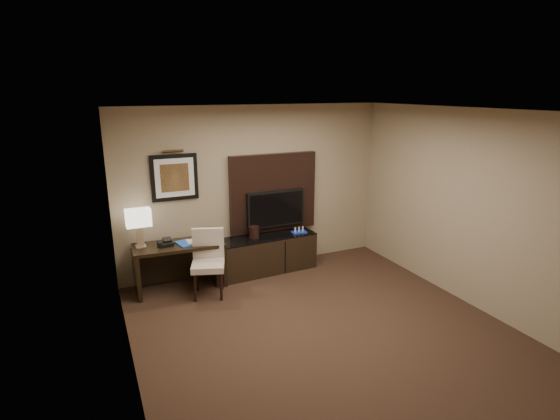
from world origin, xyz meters
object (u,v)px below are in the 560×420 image
credenza (263,254)px  tv (276,209)px  ice_bucket (254,232)px  desk_phone (166,242)px  desk_chair (208,265)px  desk (180,266)px  table_lamp (139,226)px  water_bottle (202,234)px  minibar_tray (299,230)px

credenza → tv: bearing=22.9°
ice_bucket → desk_phone: bearing=-177.5°
credenza → desk_chair: (-1.05, -0.47, 0.17)m
desk → table_lamp: size_ratio=2.11×
table_lamp → water_bottle: (0.90, -0.08, -0.22)m
desk_chair → table_lamp: (-0.85, 0.52, 0.54)m
credenza → desk_phone: desk_phone is taller
table_lamp → ice_bucket: (1.75, -0.03, -0.31)m
desk → water_bottle: bearing=6.7°
credenza → minibar_tray: (0.63, -0.06, 0.35)m
desk_chair → desk: bearing=146.2°
desk_phone → tv: bearing=0.5°
tv → minibar_tray: (0.34, -0.20, -0.36)m
tv → desk_phone: size_ratio=4.91×
desk_phone → water_bottle: size_ratio=1.06×
water_bottle → desk_phone: bearing=-178.3°
tv → water_bottle: 1.32m
tv → minibar_tray: tv is taller
credenza → ice_bucket: bearing=171.5°
credenza → tv: tv is taller
ice_bucket → minibar_tray: 0.78m
desk_chair → table_lamp: size_ratio=1.53×
tv → water_bottle: size_ratio=5.19×
table_lamp → desk_phone: bearing=-15.8°
desk_chair → table_lamp: 1.14m
desk → table_lamp: (-0.53, 0.10, 0.67)m
tv → ice_bucket: size_ratio=5.24×
ice_bucket → minibar_tray: (0.78, -0.07, -0.05)m
table_lamp → minibar_tray: size_ratio=2.55×
credenza → desk_chair: desk_chair is taller
ice_bucket → credenza: bearing=-5.8°
desk_chair → credenza: bearing=43.2°
tv → desk_chair: size_ratio=1.04×
credenza → tv: size_ratio=1.77×
tv → water_bottle: tv is taller
water_bottle → minibar_tray: bearing=-0.9°
minibar_tray → credenza: bearing=174.8°
desk → minibar_tray: size_ratio=5.38×
table_lamp → water_bottle: table_lamp is taller
water_bottle → credenza: bearing=1.7°
desk_chair → water_bottle: 0.55m
table_lamp → minibar_tray: table_lamp is taller
minibar_tray → tv: bearing=149.7°
tv → desk: bearing=-173.5°
water_bottle → ice_bucket: 0.86m
water_bottle → tv: bearing=7.5°
desk_phone → minibar_tray: bearing=-5.6°
water_bottle → ice_bucket: (0.85, 0.05, -0.10)m
tv → desk_chair: 1.57m
desk_chair → water_bottle: desk_chair is taller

